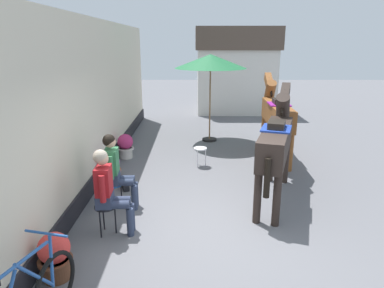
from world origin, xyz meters
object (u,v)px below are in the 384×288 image
object	(u,v)px
flower_planter_farthest	(125,146)
satchel_bag	(125,185)
saddled_horse_far	(276,113)
flower_planter_nearest	(55,255)
cafe_parasol	(211,62)
saddled_horse_near	(277,140)
seated_visitor_far	(116,168)
spare_stool_white	(200,150)
seated_visitor_near	(108,188)
flower_planter_inner_far	(111,167)

from	to	relation	value
flower_planter_farthest	satchel_bag	distance (m)	2.07
saddled_horse_far	satchel_bag	size ratio (longest dim) A/B	10.71
flower_planter_nearest	cafe_parasol	bearing A→B (deg)	71.16
satchel_bag	saddled_horse_near	bearing A→B (deg)	62.19
seated_visitor_far	flower_planter_nearest	xyz separation A→B (m)	(-0.37, -1.99, -0.44)
cafe_parasol	seated_visitor_far	bearing A→B (deg)	-112.28
saddled_horse_near	saddled_horse_far	world-z (taller)	same
saddled_horse_near	spare_stool_white	bearing A→B (deg)	127.86
seated_visitor_near	flower_planter_nearest	size ratio (longest dim) A/B	2.17
seated_visitor_far	cafe_parasol	size ratio (longest dim) A/B	0.54
flower_planter_nearest	flower_planter_inner_far	world-z (taller)	same
seated_visitor_near	satchel_bag	xyz separation A→B (m)	(-0.10, 1.71, -0.68)
seated_visitor_far	flower_planter_farthest	distance (m)	2.91
seated_visitor_far	saddled_horse_near	distance (m)	2.99
saddled_horse_near	flower_planter_inner_far	xyz separation A→B (m)	(-3.32, 0.77, -0.82)
saddled_horse_far	satchel_bag	world-z (taller)	saddled_horse_far
flower_planter_farthest	spare_stool_white	bearing A→B (deg)	-17.30
cafe_parasol	spare_stool_white	size ratio (longest dim) A/B	5.61
saddled_horse_near	flower_planter_farthest	distance (m)	4.17
saddled_horse_near	flower_planter_nearest	distance (m)	4.19
saddled_horse_far	flower_planter_farthest	bearing A→B (deg)	-177.56
saddled_horse_far	flower_planter_farthest	distance (m)	3.98
saddled_horse_far	spare_stool_white	world-z (taller)	saddled_horse_far
cafe_parasol	flower_planter_nearest	bearing A→B (deg)	-108.84
saddled_horse_near	flower_planter_nearest	xyz separation A→B (m)	(-3.29, -2.46, -0.82)
seated_visitor_far	flower_planter_farthest	world-z (taller)	seated_visitor_far
seated_visitor_far	spare_stool_white	size ratio (longest dim) A/B	3.02
cafe_parasol	flower_planter_inner_far	bearing A→B (deg)	-124.33
saddled_horse_near	flower_planter_farthest	size ratio (longest dim) A/B	4.51
spare_stool_white	satchel_bag	size ratio (longest dim) A/B	1.64
flower_planter_inner_far	saddled_horse_near	bearing A→B (deg)	-13.06
seated_visitor_far	cafe_parasol	xyz separation A→B (m)	(1.87, 4.55, 1.59)
flower_planter_inner_far	flower_planter_farthest	bearing A→B (deg)	89.67
saddled_horse_near	satchel_bag	world-z (taller)	saddled_horse_near
flower_planter_nearest	seated_visitor_near	bearing A→B (deg)	67.96
saddled_horse_far	cafe_parasol	distance (m)	2.54
seated_visitor_near	cafe_parasol	size ratio (longest dim) A/B	0.54
spare_stool_white	seated_visitor_far	bearing A→B (deg)	-124.37
seated_visitor_near	spare_stool_white	world-z (taller)	seated_visitor_near
flower_planter_nearest	flower_planter_farthest	world-z (taller)	same
saddled_horse_near	flower_planter_farthest	bearing A→B (deg)	144.27
flower_planter_inner_far	spare_stool_white	bearing A→B (deg)	27.60
seated_visitor_near	cafe_parasol	bearing A→B (deg)	71.82
flower_planter_nearest	satchel_bag	xyz separation A→B (m)	(0.35, 2.82, -0.23)
saddled_horse_far	cafe_parasol	xyz separation A→B (m)	(-1.64, 1.53, 1.20)
saddled_horse_far	flower_planter_inner_far	size ratio (longest dim) A/B	4.69
flower_planter_inner_far	cafe_parasol	size ratio (longest dim) A/B	0.25
seated_visitor_near	flower_planter_farthest	distance (m)	3.79
saddled_horse_far	seated_visitor_near	bearing A→B (deg)	-131.23
seated_visitor_near	saddled_horse_far	xyz separation A→B (m)	(3.42, 3.90, 0.38)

